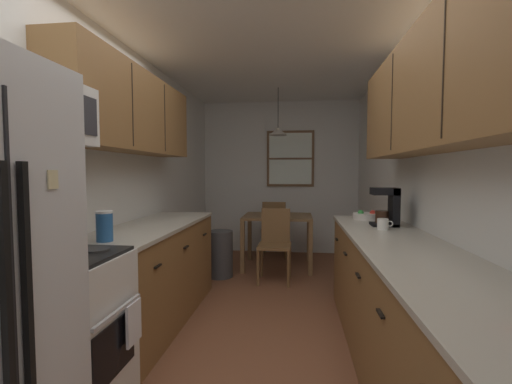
{
  "coord_description": "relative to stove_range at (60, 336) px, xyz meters",
  "views": [
    {
      "loc": [
        0.29,
        -2.2,
        1.37
      ],
      "look_at": [
        -0.14,
        1.38,
        1.16
      ],
      "focal_mm": 23.98,
      "sensor_mm": 36.0,
      "label": 1
    }
  ],
  "objects": [
    {
      "name": "wall_back",
      "position": [
        0.99,
        4.18,
        0.8
      ],
      "size": [
        4.4,
        0.1,
        2.55
      ],
      "primitive_type": "cube",
      "color": "silver",
      "rests_on": "ground"
    },
    {
      "name": "counter_left",
      "position": [
        -0.01,
        1.24,
        -0.02
      ],
      "size": [
        0.64,
        1.89,
        0.9
      ],
      "color": "brown",
      "rests_on": "ground"
    },
    {
      "name": "counter_right",
      "position": [
        1.99,
        0.56,
        -0.02
      ],
      "size": [
        0.64,
        3.02,
        0.9
      ],
      "color": "brown",
      "rests_on": "ground"
    },
    {
      "name": "upper_cabinets_left",
      "position": [
        -0.15,
        1.19,
        1.42
      ],
      "size": [
        0.33,
        1.97,
        0.69
      ],
      "color": "brown"
    },
    {
      "name": "wall_left",
      "position": [
        -0.36,
        1.53,
        0.8
      ],
      "size": [
        0.1,
        9.0,
        2.55
      ],
      "primitive_type": "cube",
      "color": "silver",
      "rests_on": "ground"
    },
    {
      "name": "dining_chair_near",
      "position": [
        1.01,
        2.59,
        0.03
      ],
      "size": [
        0.41,
        0.41,
        0.9
      ],
      "color": "brown",
      "rests_on": "ground"
    },
    {
      "name": "dining_chair_far",
      "position": [
        0.93,
        3.76,
        0.03
      ],
      "size": [
        0.41,
        0.41,
        0.9
      ],
      "color": "brown",
      "rests_on": "ground"
    },
    {
      "name": "stove_range",
      "position": [
        0.0,
        0.0,
        0.0
      ],
      "size": [
        0.66,
        0.59,
        1.1
      ],
      "color": "white",
      "rests_on": "ground"
    },
    {
      "name": "fruit_bowl",
      "position": [
        1.98,
        1.8,
        0.46
      ],
      "size": [
        0.26,
        0.26,
        0.09
      ],
      "color": "silver",
      "rests_on": "counter_right"
    },
    {
      "name": "pendant_light",
      "position": [
        1.02,
        3.17,
        1.47
      ],
      "size": [
        0.26,
        0.26,
        0.66
      ],
      "color": "black"
    },
    {
      "name": "dish_towel",
      "position": [
        0.35,
        0.15,
        0.03
      ],
      "size": [
        0.02,
        0.16,
        0.24
      ],
      "primitive_type": "cube",
      "color": "white"
    },
    {
      "name": "storage_canister",
      "position": [
        -0.01,
        0.47,
        0.53
      ],
      "size": [
        0.11,
        0.11,
        0.21
      ],
      "color": "#265999",
      "rests_on": "counter_left"
    },
    {
      "name": "mug_spare",
      "position": [
        1.99,
        1.19,
        0.47
      ],
      "size": [
        0.13,
        0.09,
        0.09
      ],
      "color": "white",
      "rests_on": "counter_right"
    },
    {
      "name": "wall_right",
      "position": [
        2.34,
        1.53,
        0.8
      ],
      "size": [
        0.1,
        9.0,
        2.55
      ],
      "primitive_type": "cube",
      "color": "silver",
      "rests_on": "ground"
    },
    {
      "name": "ground_plane",
      "position": [
        0.99,
        1.53,
        -0.47
      ],
      "size": [
        12.0,
        12.0,
        0.0
      ],
      "primitive_type": "plane",
      "color": "brown"
    },
    {
      "name": "ceiling_slab",
      "position": [
        0.99,
        1.53,
        2.12
      ],
      "size": [
        4.4,
        9.0,
        0.08
      ],
      "primitive_type": "cube",
      "color": "white"
    },
    {
      "name": "trash_bin",
      "position": [
        0.29,
        2.64,
        -0.17
      ],
      "size": [
        0.33,
        0.33,
        0.6
      ],
      "primitive_type": "cylinder",
      "color": "#3F3F42",
      "rests_on": "ground"
    },
    {
      "name": "upper_cabinets_right",
      "position": [
        2.13,
        0.51,
        1.41
      ],
      "size": [
        0.33,
        2.7,
        0.76
      ],
      "color": "brown"
    },
    {
      "name": "dining_table",
      "position": [
        1.02,
        3.17,
        0.16
      ],
      "size": [
        0.96,
        0.75,
        0.75
      ],
      "color": "brown",
      "rests_on": "ground"
    },
    {
      "name": "table_serving_bowl",
      "position": [
        1.1,
        3.12,
        0.31
      ],
      "size": [
        0.17,
        0.17,
        0.06
      ],
      "primitive_type": "cylinder",
      "color": "#E0D14C",
      "rests_on": "dining_table"
    },
    {
      "name": "back_window",
      "position": [
        1.17,
        4.1,
        1.12
      ],
      "size": [
        0.79,
        0.05,
        0.93
      ],
      "color": "brown"
    },
    {
      "name": "microwave_over_range",
      "position": [
        -0.11,
        0.0,
        1.22
      ],
      "size": [
        0.39,
        0.63,
        0.35
      ],
      "color": "white"
    },
    {
      "name": "coffee_maker",
      "position": [
        2.08,
        1.39,
        0.6
      ],
      "size": [
        0.22,
        0.18,
        0.33
      ],
      "color": "black",
      "rests_on": "counter_right"
    }
  ]
}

